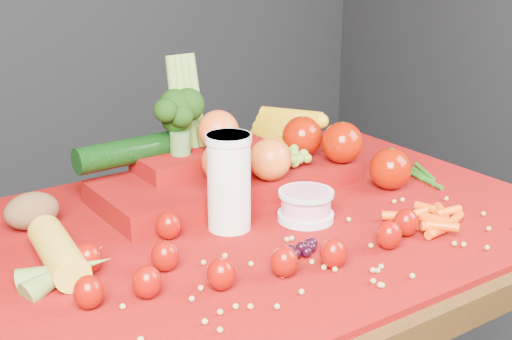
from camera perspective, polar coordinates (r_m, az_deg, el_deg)
table at (r=1.34m, az=0.49°, el=-8.10°), size 1.10×0.80×0.75m
red_cloth at (r=1.30m, az=0.50°, el=-4.15°), size 1.05×0.75×0.01m
milk_glass at (r=1.23m, az=-2.18°, el=-0.71°), size 0.08×0.08×0.17m
yogurt_bowl at (r=1.28m, az=4.02°, el=-2.78°), size 0.10×0.10×0.06m
strawberry_scatter at (r=1.11m, az=-1.81°, el=-6.67°), size 0.58×0.28×0.05m
dark_grape_cluster at (r=1.16m, az=3.95°, el=-6.18°), size 0.06×0.05×0.03m
soybean_scatter at (r=1.15m, az=6.27°, el=-6.92°), size 0.84×0.24×0.01m
corn_ear at (r=1.12m, az=-15.17°, el=-7.32°), size 0.20×0.24×0.06m
potato at (r=1.31m, az=-17.50°, el=-3.15°), size 0.10×0.07×0.07m
baby_carrot_pile at (r=1.30m, az=13.92°, el=-3.66°), size 0.17×0.17×0.03m
green_bean_pile at (r=1.54m, az=13.12°, el=-0.37°), size 0.14×0.12×0.01m
produce_mound at (r=1.42m, az=-1.27°, el=0.81°), size 0.60×0.36×0.27m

